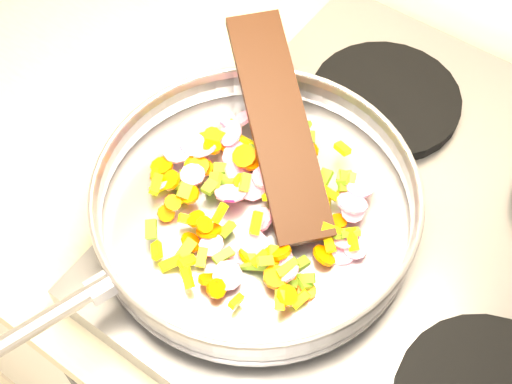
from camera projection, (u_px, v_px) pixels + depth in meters
The scene contains 6 objects.
cooktop at pixel (426, 245), 0.82m from camera, with size 0.60×0.60×0.04m, color #939399.
grate_fl at pixel (256, 258), 0.78m from camera, with size 0.19×0.19×0.02m, color black.
grate_bl at pixel (385, 99), 0.90m from camera, with size 0.19×0.19×0.02m, color black.
saute_pan at pixel (254, 201), 0.77m from camera, with size 0.39×0.55×0.05m.
vegetable_heap at pixel (259, 197), 0.79m from camera, with size 0.27×0.25×0.05m.
wooden_spatula at pixel (278, 123), 0.79m from camera, with size 0.28×0.06×0.01m, color black.
Camera 1 is at (-0.62, 1.23, 1.63)m, focal length 50.00 mm.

